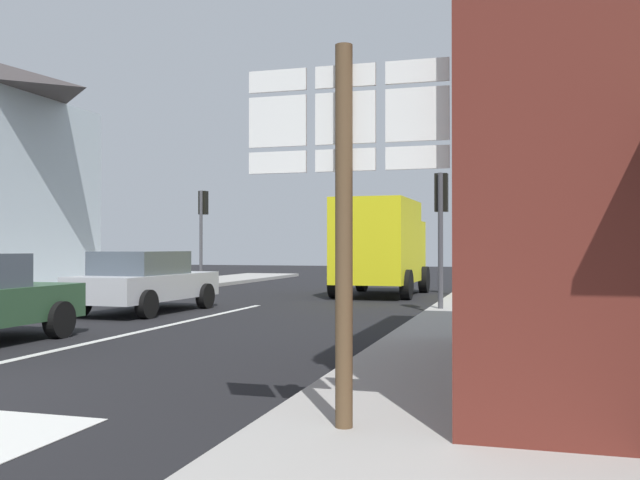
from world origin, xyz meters
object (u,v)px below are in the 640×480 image
at_px(traffic_light_far_left, 203,216).
at_px(traffic_light_near_right, 441,210).
at_px(route_sign_post, 345,194).
at_px(delivery_truck, 381,244).
at_px(sedan_far, 145,281).
at_px(traffic_light_far_right, 462,211).

height_order(traffic_light_far_left, traffic_light_near_right, traffic_light_far_left).
xyz_separation_m(route_sign_post, traffic_light_near_right, (-0.46, 11.12, 0.44)).
bearing_deg(route_sign_post, traffic_light_far_left, 118.71).
bearing_deg(route_sign_post, delivery_truck, 100.21).
xyz_separation_m(sedan_far, route_sign_post, (7.35, -9.51, 1.24)).
relative_size(sedan_far, traffic_light_far_right, 1.17).
bearing_deg(sedan_far, route_sign_post, -52.29).
bearing_deg(sedan_far, traffic_light_far_right, 48.17).
bearing_deg(traffic_light_far_right, sedan_far, -131.83).
distance_m(route_sign_post, traffic_light_far_right, 17.22).
distance_m(sedan_far, delivery_truck, 8.44).
relative_size(delivery_truck, traffic_light_far_left, 1.36).
xyz_separation_m(delivery_truck, traffic_light_far_right, (2.54, 0.52, 1.05)).
relative_size(traffic_light_far_left, traffic_light_far_right, 1.02).
distance_m(delivery_truck, traffic_light_near_right, 6.17).
relative_size(traffic_light_near_right, traffic_light_far_right, 0.91).
height_order(sedan_far, traffic_light_near_right, traffic_light_near_right).
distance_m(sedan_far, traffic_light_near_right, 7.28).
height_order(sedan_far, traffic_light_far_left, traffic_light_far_left).
bearing_deg(delivery_truck, traffic_light_near_right, -65.41).
xyz_separation_m(traffic_light_far_left, traffic_light_near_right, (9.94, -7.88, -0.30)).
distance_m(traffic_light_far_left, traffic_light_near_right, 12.69).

